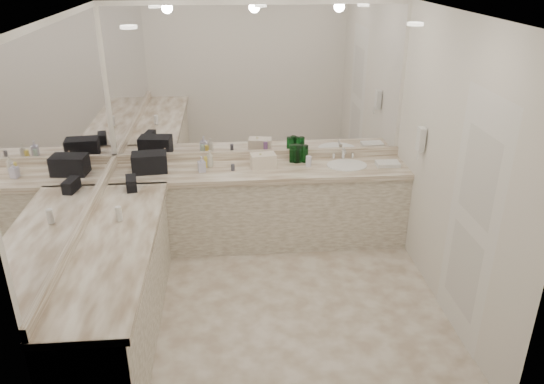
{
  "coord_description": "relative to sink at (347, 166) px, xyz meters",
  "views": [
    {
      "loc": [
        -0.33,
        -4.12,
        3.02
      ],
      "look_at": [
        0.06,
        0.4,
        0.97
      ],
      "focal_mm": 35.0,
      "sensor_mm": 36.0,
      "label": 1
    }
  ],
  "objects": [
    {
      "name": "soap_bottle_b",
      "position": [
        -1.58,
        -0.05,
        0.09
      ],
      "size": [
        0.09,
        0.09,
        0.17
      ],
      "primitive_type": "imported",
      "rotation": [
        0.0,
        0.0,
        0.23
      ],
      "color": "silver",
      "rests_on": "vanity_back_top"
    },
    {
      "name": "green_bottle_3",
      "position": [
        -0.54,
        0.14,
        0.11
      ],
      "size": [
        0.07,
        0.07,
        0.21
      ],
      "primitive_type": "cylinder",
      "color": "#0C4C18",
      "rests_on": "vanity_back_top"
    },
    {
      "name": "vanity_back_base",
      "position": [
        -0.95,
        0.0,
        -0.48
      ],
      "size": [
        3.2,
        0.6,
        0.84
      ],
      "primitive_type": "cube",
      "color": "silver",
      "rests_on": "floor"
    },
    {
      "name": "door",
      "position": [
        0.64,
        -1.7,
        0.16
      ],
      "size": [
        0.02,
        0.82,
        2.1
      ],
      "primitive_type": "cube",
      "color": "white",
      "rests_on": "wall_right"
    },
    {
      "name": "vanity_left_top",
      "position": [
        -2.24,
        -1.5,
        -0.03
      ],
      "size": [
        0.64,
        2.42,
        0.06
      ],
      "primitive_type": "cube",
      "color": "beige",
      "rests_on": "vanity_left_base"
    },
    {
      "name": "soap_bottle_c",
      "position": [
        -0.95,
        0.01,
        0.09
      ],
      "size": [
        0.16,
        0.16,
        0.16
      ],
      "primitive_type": "imported",
      "rotation": [
        0.0,
        0.0,
        -0.31
      ],
      "color": "beige",
      "rests_on": "vanity_back_top"
    },
    {
      "name": "hand_towel",
      "position": [
        0.44,
        -0.04,
        0.03
      ],
      "size": [
        0.25,
        0.17,
        0.04
      ],
      "primitive_type": "cube",
      "rotation": [
        0.0,
        0.0,
        -0.03
      ],
      "color": "white",
      "rests_on": "vanity_back_top"
    },
    {
      "name": "amenity_bottle_0",
      "position": [
        -1.59,
        -0.0,
        0.05
      ],
      "size": [
        0.05,
        0.05,
        0.09
      ],
      "primitive_type": "cylinder",
      "color": "silver",
      "rests_on": "vanity_back_top"
    },
    {
      "name": "mirror_left",
      "position": [
        -2.54,
        -1.2,
        0.88
      ],
      "size": [
        0.01,
        2.92,
        1.55
      ],
      "primitive_type": "cube",
      "color": "white",
      "rests_on": "wall_left"
    },
    {
      "name": "amenity_bottle_3",
      "position": [
        -1.25,
        -0.04,
        0.04
      ],
      "size": [
        0.04,
        0.04,
        0.07
      ],
      "primitive_type": "cylinder",
      "color": "#3F3F4C",
      "rests_on": "vanity_back_top"
    },
    {
      "name": "soap_bottle_a",
      "position": [
        -1.49,
        0.09,
        0.1
      ],
      "size": [
        0.07,
        0.07,
        0.19
      ],
      "primitive_type": "imported",
      "rotation": [
        0.0,
        0.0,
        -0.01
      ],
      "color": "beige",
      "rests_on": "vanity_back_top"
    },
    {
      "name": "backsplash_left",
      "position": [
        -2.53,
        -1.2,
        0.05
      ],
      "size": [
        0.04,
        3.0,
        0.1
      ],
      "primitive_type": "cube",
      "color": "beige",
      "rests_on": "vanity_left_top"
    },
    {
      "name": "faucet",
      "position": [
        0.0,
        0.21,
        0.07
      ],
      "size": [
        0.24,
        0.16,
        0.14
      ],
      "primitive_type": "cube",
      "color": "silver",
      "rests_on": "vanity_back_top"
    },
    {
      "name": "floor",
      "position": [
        -0.95,
        -1.2,
        -0.9
      ],
      "size": [
        3.2,
        3.2,
        0.0
      ],
      "primitive_type": "plane",
      "color": "beige",
      "rests_on": "ground"
    },
    {
      "name": "black_toiletry_bag",
      "position": [
        -2.13,
        0.01,
        0.11
      ],
      "size": [
        0.38,
        0.26,
        0.21
      ],
      "primitive_type": "cube",
      "rotation": [
        0.0,
        0.0,
        0.1
      ],
      "color": "black",
      "rests_on": "vanity_back_top"
    },
    {
      "name": "amenity_bottle_6",
      "position": [
        -0.86,
        0.13,
        0.08
      ],
      "size": [
        0.05,
        0.05,
        0.14
      ],
      "primitive_type": "cylinder",
      "color": "#9966B2",
      "rests_on": "vanity_back_top"
    },
    {
      "name": "black_bag_spill",
      "position": [
        -2.25,
        -0.44,
        0.06
      ],
      "size": [
        0.14,
        0.23,
        0.12
      ],
      "primitive_type": "cube",
      "rotation": [
        0.0,
        0.0,
        0.18
      ],
      "color": "black",
      "rests_on": "vanity_left_top"
    },
    {
      "name": "amenity_bottle_1",
      "position": [
        -2.01,
        0.11,
        0.06
      ],
      "size": [
        0.06,
        0.06,
        0.11
      ],
      "primitive_type": "cylinder",
      "color": "#E0B28C",
      "rests_on": "vanity_back_top"
    },
    {
      "name": "cream_cosmetic_case",
      "position": [
        -0.92,
        0.03,
        0.08
      ],
      "size": [
        0.28,
        0.2,
        0.15
      ],
      "primitive_type": "cube",
      "rotation": [
        0.0,
        0.0,
        0.13
      ],
      "color": "beige",
      "rests_on": "vanity_back_top"
    },
    {
      "name": "amenity_bottle_4",
      "position": [
        -0.42,
        0.01,
        0.06
      ],
      "size": [
        0.06,
        0.06,
        0.12
      ],
      "primitive_type": "cylinder",
      "color": "silver",
      "rests_on": "vanity_back_top"
    },
    {
      "name": "green_bottle_2",
      "position": [
        -0.59,
        0.15,
        0.11
      ],
      "size": [
        0.06,
        0.06,
        0.2
      ],
      "primitive_type": "cylinder",
      "color": "#0C4C18",
      "rests_on": "vanity_back_top"
    },
    {
      "name": "amenity_bottle_2",
      "position": [
        -2.02,
        0.09,
        0.05
      ],
      "size": [
        0.05,
        0.05,
        0.08
      ],
      "primitive_type": "cylinder",
      "color": "#E57F66",
      "rests_on": "vanity_back_top"
    },
    {
      "name": "backsplash_back",
      "position": [
        -0.95,
        0.28,
        0.05
      ],
      "size": [
        3.2,
        0.04,
        0.1
      ],
      "primitive_type": "cube",
      "color": "beige",
      "rests_on": "vanity_back_top"
    },
    {
      "name": "lotion_left",
      "position": [
        -2.25,
        -1.13,
        0.07
      ],
      "size": [
        0.06,
        0.06,
        0.13
      ],
      "primitive_type": "cylinder",
      "color": "white",
      "rests_on": "vanity_left_top"
    },
    {
      "name": "vanity_back_top",
      "position": [
        -0.95,
        -0.01,
        -0.03
      ],
      "size": [
        3.2,
        0.64,
        0.06
      ],
      "primitive_type": "cube",
      "color": "beige",
      "rests_on": "vanity_back_base"
    },
    {
      "name": "vanity_left_base",
      "position": [
        -2.25,
        -1.5,
        -0.48
      ],
      "size": [
        0.6,
        2.4,
        0.84
      ],
      "primitive_type": "cube",
      "color": "silver",
      "rests_on": "floor"
    },
    {
      "name": "green_bottle_1",
      "position": [
        -0.51,
        0.15,
        0.1
      ],
      "size": [
        0.07,
        0.07,
        0.2
      ],
      "primitive_type": "cylinder",
      "color": "#0C4C18",
      "rests_on": "vanity_back_top"
    },
    {
      "name": "sink",
      "position": [
        0.0,
        0.0,
        0.0
      ],
      "size": [
        0.44,
        0.44,
        0.03
      ],
      "primitive_type": "cylinder",
      "color": "white",
      "rests_on": "vanity_back_top"
    },
    {
      "name": "amenity_bottle_5",
      "position": [
        -1.53,
        0.1,
        0.06
      ],
      "size": [
        0.05,
        0.05,
        0.11
      ],
      "primitive_type": "cylinder",
      "color": "#F2D84C",
      "rests_on": "vanity_back_top"
    },
    {
      "name": "mirror_back",
      "position": [
        -0.95,
        0.29,
        0.88
      ],
      "size": [
        3.12,
        0.01,
        1.55
      ],
      "primitive_type": "cube",
      "color": "white",
      "rests_on": "wall_back"
    },
    {
      "name": "ceiling",
      "position": [
        -0.95,
        -1.2,
        1.71
      ],
      "size": [
        3.2,
        3.2,
        0.0
      ],
      "primitive_type": "plane",
      "color": "white",
      "rests_on": "floor"
    },
    {
      "name": "wall_right",
      "position": [
        0.65,
        -1.2,
        0.41
      ],
      "size": [
        0.02,
        3.0,
        2.6
      ],
      "primitive_type": "cube",
      "color": "silver",
      "rests_on": "floor"
    },
    {
      "name": "wall_back",
      "position": [
        -0.95,
        0.3,
        0.41
      ],
      "size": [
        3.2,
        0.02,
        2.6
      ],
      "primitive_type": "cube",
      "color": "silver",
      "rests_on": "floor"
    },
    {
      "name": "wall_phone",
      "position": [
        0.61,
        -0.5,
        0.46
      ],
      "size": [
        0.06,
        0.1,
        0.24
      ],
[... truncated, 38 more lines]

